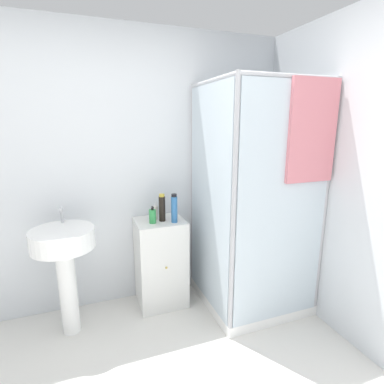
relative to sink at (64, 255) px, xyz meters
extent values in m
cube|color=silver|center=(0.39, 0.37, 0.57)|extent=(6.40, 0.06, 2.50)
cube|color=white|center=(1.62, -0.10, -0.64)|extent=(0.88, 0.88, 0.09)
cylinder|color=#B2B2B7|center=(2.04, 0.32, 0.33)|extent=(0.04, 0.04, 2.03)
cylinder|color=#B2B2B7|center=(1.19, 0.32, 0.33)|extent=(0.04, 0.04, 2.03)
cylinder|color=#B2B2B7|center=(2.04, -0.52, 0.33)|extent=(0.04, 0.04, 2.03)
cylinder|color=#B2B2B7|center=(1.19, -0.52, 0.33)|extent=(0.04, 0.04, 2.03)
cylinder|color=#B2B2B7|center=(1.62, -0.52, 1.32)|extent=(0.84, 0.04, 0.04)
cylinder|color=#B2B2B7|center=(1.62, 0.32, 1.32)|extent=(0.84, 0.04, 0.04)
cylinder|color=#B2B2B7|center=(1.19, -0.10, 1.32)|extent=(0.04, 0.84, 0.04)
cylinder|color=#B2B2B7|center=(2.04, -0.10, 1.32)|extent=(0.04, 0.84, 0.04)
cube|color=silver|center=(1.62, -0.54, 0.36)|extent=(0.81, 0.01, 1.90)
cube|color=silver|center=(1.18, -0.10, 0.36)|extent=(0.01, 0.81, 1.90)
cylinder|color=#B7BABF|center=(1.84, 0.26, 0.17)|extent=(0.02, 0.02, 1.52)
cylinder|color=#B7BABF|center=(1.84, 0.21, 0.95)|extent=(0.07, 0.07, 0.04)
cube|color=#D1757F|center=(1.82, -0.56, 0.94)|extent=(0.42, 0.03, 0.76)
cube|color=silver|center=(0.80, 0.14, -0.27)|extent=(0.44, 0.38, 0.83)
sphere|color=gold|center=(0.80, -0.06, -0.23)|extent=(0.02, 0.02, 0.02)
cylinder|color=white|center=(0.00, 0.00, -0.31)|extent=(0.14, 0.14, 0.74)
cylinder|color=white|center=(0.00, 0.00, 0.13)|extent=(0.48, 0.48, 0.15)
cylinder|color=#B7BABF|center=(0.00, 0.17, 0.27)|extent=(0.02, 0.02, 0.13)
cube|color=#B7BABF|center=(0.00, 0.13, 0.33)|extent=(0.02, 0.07, 0.02)
cylinder|color=green|center=(0.73, 0.09, 0.20)|extent=(0.06, 0.06, 0.12)
cylinder|color=black|center=(0.73, 0.09, 0.27)|extent=(0.02, 0.02, 0.02)
cube|color=black|center=(0.73, 0.08, 0.29)|extent=(0.02, 0.03, 0.01)
cylinder|color=black|center=(0.82, 0.12, 0.25)|extent=(0.06, 0.06, 0.22)
cylinder|color=gold|center=(0.82, 0.12, 0.38)|extent=(0.05, 0.05, 0.02)
cylinder|color=#2D66A3|center=(0.91, 0.05, 0.26)|extent=(0.06, 0.06, 0.23)
cylinder|color=black|center=(0.91, 0.05, 0.39)|extent=(0.05, 0.05, 0.02)
cylinder|color=white|center=(0.78, 0.20, 0.20)|extent=(0.04, 0.04, 0.12)
cylinder|color=silver|center=(0.78, 0.20, 0.27)|extent=(0.01, 0.01, 0.02)
cube|color=silver|center=(0.78, 0.18, 0.29)|extent=(0.01, 0.02, 0.01)
camera|label=1|loc=(0.19, -2.37, 1.02)|focal=28.00mm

